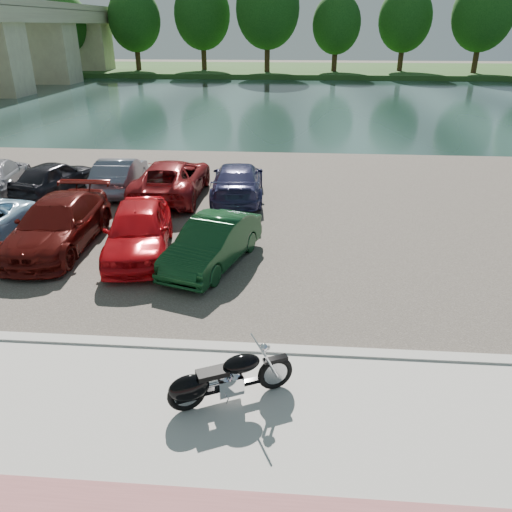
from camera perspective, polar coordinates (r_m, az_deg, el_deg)
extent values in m
plane|color=#595447|center=(9.10, -4.16, -18.18)|extent=(200.00, 200.00, 0.00)
cube|color=#B6B3AB|center=(8.37, -5.24, -22.56)|extent=(60.00, 6.00, 0.10)
cube|color=#B6B3AB|center=(10.60, -2.59, -10.55)|extent=(60.00, 0.30, 0.14)
cube|color=#3C3630|center=(18.66, 0.74, 5.47)|extent=(60.00, 18.00, 0.04)
cube|color=#1A2F2C|center=(46.99, 3.23, 17.19)|extent=(120.00, 40.00, 0.00)
cube|color=#264719|center=(78.80, 3.93, 20.46)|extent=(120.00, 24.00, 0.60)
cube|color=tan|center=(67.27, -22.72, 20.85)|extent=(6.00, 4.00, 7.20)
cube|color=tan|center=(78.25, -18.72, 21.72)|extent=(6.00, 4.00, 7.20)
cylinder|color=#372414|center=(77.76, -20.50, 20.92)|extent=(0.70, 0.70, 4.50)
ellipsoid|color=#10370F|center=(77.69, -20.92, 23.54)|extent=(6.30, 6.30, 7.56)
cylinder|color=#372414|center=(75.94, -13.41, 21.84)|extent=(0.70, 0.70, 4.95)
ellipsoid|color=#10370F|center=(75.88, -13.73, 24.82)|extent=(6.93, 6.93, 8.32)
cylinder|color=#372414|center=(75.18, -6.01, 22.48)|extent=(0.70, 0.70, 5.40)
ellipsoid|color=#10370F|center=(75.14, -6.17, 25.77)|extent=(7.56, 7.56, 9.07)
cylinder|color=#372414|center=(71.34, 1.29, 22.65)|extent=(0.70, 0.70, 5.85)
ellipsoid|color=#10370F|center=(71.32, 1.33, 26.41)|extent=(8.19, 8.19, 9.83)
cylinder|color=#372414|center=(72.81, 9.00, 21.90)|extent=(0.70, 0.70, 4.50)
ellipsoid|color=#10370F|center=(72.73, 9.20, 24.72)|extent=(6.30, 6.30, 7.56)
cylinder|color=#372414|center=(75.32, 16.29, 21.53)|extent=(0.70, 0.70, 4.95)
ellipsoid|color=#10370F|center=(75.26, 16.68, 24.52)|extent=(6.93, 6.93, 8.32)
cylinder|color=#372414|center=(74.80, 23.94, 20.65)|extent=(0.70, 0.70, 5.40)
ellipsoid|color=#10370F|center=(74.76, 24.55, 23.91)|extent=(7.56, 7.56, 9.07)
torus|color=black|center=(9.35, 2.20, -13.22)|extent=(0.67, 0.40, 0.68)
torus|color=black|center=(8.98, -7.94, -15.38)|extent=(0.67, 0.40, 0.68)
cylinder|color=#B2B2B7|center=(9.35, 2.20, -13.22)|extent=(0.44, 0.25, 0.46)
cylinder|color=#B2B2B7|center=(8.98, -7.94, -15.38)|extent=(0.44, 0.25, 0.46)
cylinder|color=silver|center=(9.05, 1.64, -12.26)|extent=(0.32, 0.18, 0.63)
cylinder|color=silver|center=(9.20, 1.17, -11.56)|extent=(0.32, 0.18, 0.63)
cylinder|color=silver|center=(8.84, 0.27, -10.17)|extent=(0.35, 0.70, 0.04)
sphere|color=silver|center=(8.92, 0.88, -10.46)|extent=(0.21, 0.21, 0.16)
sphere|color=silver|center=(8.94, 1.30, -10.37)|extent=(0.15, 0.15, 0.11)
cube|color=black|center=(9.16, 2.23, -11.69)|extent=(0.47, 0.32, 0.06)
cube|color=black|center=(9.17, -2.74, -14.62)|extent=(1.13, 0.60, 0.08)
cube|color=silver|center=(9.11, -3.05, -14.35)|extent=(0.54, 0.48, 0.34)
cylinder|color=silver|center=(9.01, -2.46, -13.23)|extent=(0.30, 0.27, 0.27)
cylinder|color=silver|center=(8.96, -3.71, -13.49)|extent=(0.30, 0.27, 0.27)
ellipsoid|color=black|center=(8.94, -1.67, -12.20)|extent=(0.77, 0.61, 0.32)
cube|color=black|center=(8.86, -5.00, -13.19)|extent=(0.62, 0.49, 0.10)
ellipsoid|color=black|center=(8.91, -7.67, -14.72)|extent=(0.80, 0.61, 0.50)
cube|color=black|center=(8.94, -7.96, -15.13)|extent=(0.44, 0.33, 0.30)
cylinder|color=silver|center=(9.25, -5.18, -14.76)|extent=(1.04, 0.55, 0.09)
cylinder|color=silver|center=(9.20, -5.20, -14.37)|extent=(1.04, 0.55, 0.09)
cylinder|color=#B2B2B7|center=(9.10, -3.29, -16.23)|extent=(0.08, 0.14, 0.22)
imported|color=#4D0E0B|center=(16.18, -21.71, 3.38)|extent=(2.16, 5.07, 1.46)
imported|color=red|center=(14.92, -13.30, 2.91)|extent=(2.60, 4.73, 1.52)
imported|color=#0E3418|center=(13.95, -5.00, 1.50)|extent=(2.55, 4.23, 1.32)
imported|color=black|center=(21.68, -22.04, 8.34)|extent=(2.46, 4.18, 1.33)
imported|color=slate|center=(21.18, -15.30, 8.96)|extent=(1.75, 4.25, 1.37)
imported|color=maroon|center=(20.01, -9.61, 8.72)|extent=(2.46, 5.26, 1.46)
imported|color=navy|center=(19.54, -2.11, 8.56)|extent=(2.28, 4.92, 1.39)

